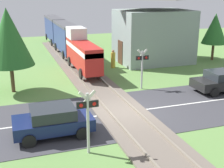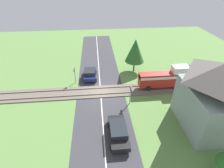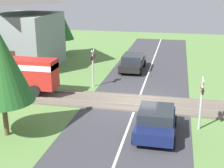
% 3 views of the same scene
% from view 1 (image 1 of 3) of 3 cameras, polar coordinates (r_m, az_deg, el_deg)
% --- Properties ---
extents(ground_plane, '(60.00, 60.00, 0.00)m').
position_cam_1_polar(ground_plane, '(17.13, 1.73, -5.33)').
color(ground_plane, '#5B8442').
extents(road_surface, '(48.00, 6.40, 0.02)m').
position_cam_1_polar(road_surface, '(17.13, 1.73, -5.30)').
color(road_surface, '#38383D').
rests_on(road_surface, ground_plane).
extents(track_bed, '(2.80, 48.00, 0.24)m').
position_cam_1_polar(track_bed, '(17.10, 1.73, -5.12)').
color(track_bed, '#665B51').
rests_on(track_bed, ground_plane).
extents(train, '(1.58, 21.10, 3.18)m').
position_cam_1_polar(train, '(31.67, -8.57, 8.52)').
color(train, red).
rests_on(train, track_bed).
extents(car_near_crossing, '(3.60, 1.99, 1.38)m').
position_cam_1_polar(car_near_crossing, '(14.67, -10.75, -6.52)').
color(car_near_crossing, '#141E4C').
rests_on(car_near_crossing, ground_plane).
extents(crossing_signal_west_approach, '(0.90, 0.18, 2.73)m').
position_cam_1_polar(crossing_signal_west_approach, '(12.52, -4.46, -5.36)').
color(crossing_signal_west_approach, '#B7B7B7').
rests_on(crossing_signal_west_approach, ground_plane).
extents(crossing_signal_east_approach, '(0.90, 0.18, 2.73)m').
position_cam_1_polar(crossing_signal_east_approach, '(20.76, 5.53, 3.77)').
color(crossing_signal_east_approach, '#B7B7B7').
rests_on(crossing_signal_east_approach, ground_plane).
extents(station_building, '(6.85, 5.29, 7.46)m').
position_cam_1_polar(station_building, '(28.75, 7.64, 11.27)').
color(station_building, gray).
rests_on(station_building, ground_plane).
extents(pedestrian_by_station, '(0.38, 0.38, 1.55)m').
position_cam_1_polar(pedestrian_by_station, '(26.60, 0.20, 4.49)').
color(pedestrian_by_station, gold).
rests_on(pedestrian_by_station, ground_plane).
extents(tree_by_station, '(2.32, 2.32, 4.35)m').
position_cam_1_polar(tree_by_station, '(30.75, 18.30, 9.59)').
color(tree_by_station, brown).
rests_on(tree_by_station, ground_plane).
extents(tree_roadside_hedge, '(3.02, 3.02, 5.42)m').
position_cam_1_polar(tree_roadside_hedge, '(20.75, -18.42, 8.12)').
color(tree_roadside_hedge, brown).
rests_on(tree_roadside_hedge, ground_plane).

